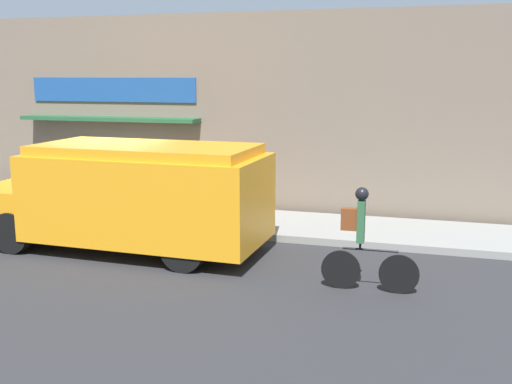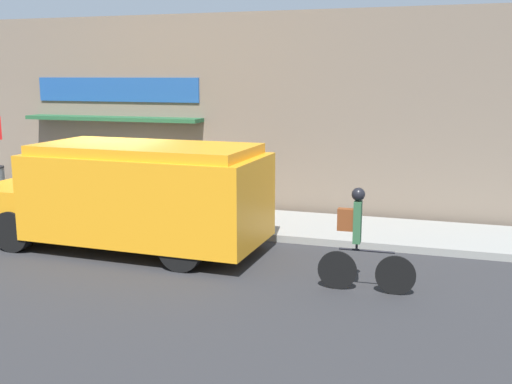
% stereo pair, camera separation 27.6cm
% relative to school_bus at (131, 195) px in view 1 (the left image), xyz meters
% --- Properties ---
extents(ground_plane, '(70.00, 70.00, 0.00)m').
position_rel_school_bus_xyz_m(ground_plane, '(-1.19, 1.36, -1.13)').
color(ground_plane, '#2B2B2D').
extents(sidewalk, '(28.00, 2.32, 0.15)m').
position_rel_school_bus_xyz_m(sidewalk, '(-1.19, 2.52, -1.05)').
color(sidewalk, gray).
rests_on(sidewalk, ground_plane).
extents(storefront, '(17.75, 0.77, 5.00)m').
position_rel_school_bus_xyz_m(storefront, '(-1.22, 3.95, 1.37)').
color(storefront, '#756656').
rests_on(storefront, ground_plane).
extents(school_bus, '(6.08, 2.74, 2.15)m').
position_rel_school_bus_xyz_m(school_bus, '(0.00, 0.00, 0.00)').
color(school_bus, orange).
rests_on(school_bus, ground_plane).
extents(cyclist, '(1.59, 0.22, 1.72)m').
position_rel_school_bus_xyz_m(cyclist, '(4.72, -1.05, -0.28)').
color(cyclist, black).
rests_on(cyclist, ground_plane).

